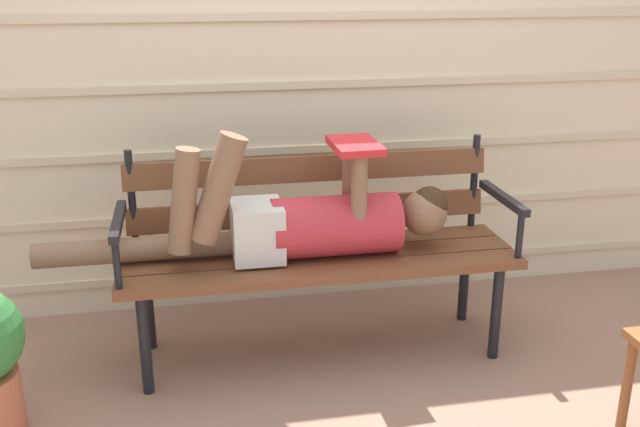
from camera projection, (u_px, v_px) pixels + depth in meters
name	position (u px, v px, depth m)	size (l,w,h in m)	color
ground_plane	(329.00, 375.00, 2.89)	(12.00, 12.00, 0.00)	#936B56
house_siding	(296.00, 84.00, 3.28)	(4.28, 0.08, 2.12)	beige
park_bench	(317.00, 240.00, 2.97)	(1.62, 0.47, 0.87)	brown
reclining_person	(303.00, 220.00, 2.86)	(1.67, 0.26, 0.55)	#B72D38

